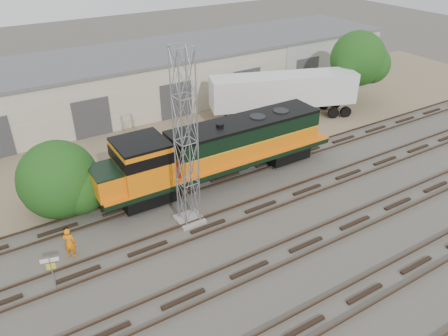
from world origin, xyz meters
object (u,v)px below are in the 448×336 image
semi_trailer (287,91)px  worker (69,243)px  locomotive (216,150)px  signal_tower (186,145)px

semi_trailer → worker: bearing=-137.8°
locomotive → semi_trailer: locomotive is taller
semi_trailer → locomotive: bearing=-130.6°
locomotive → semi_trailer: bearing=29.6°
worker → signal_tower: bearing=-152.6°
worker → semi_trailer: semi_trailer is taller
locomotive → signal_tower: (-3.93, -3.30, 2.87)m
worker → semi_trailer: size_ratio=0.14×
signal_tower → worker: (-7.21, 0.49, -4.37)m
semi_trailer → signal_tower: bearing=-127.7°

